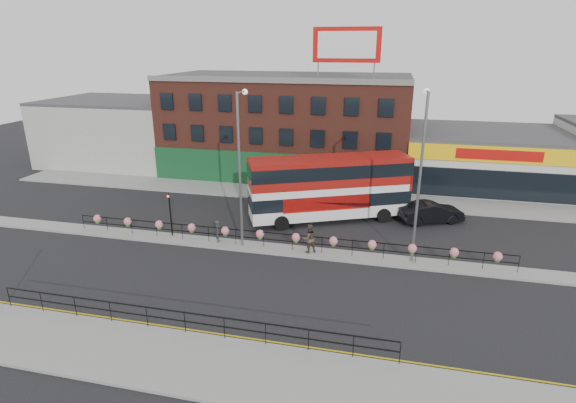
% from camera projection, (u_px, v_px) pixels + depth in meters
% --- Properties ---
extents(ground, '(120.00, 120.00, 0.00)m').
position_uv_depth(ground, '(278.00, 250.00, 30.47)').
color(ground, black).
rests_on(ground, ground).
extents(south_pavement, '(60.00, 4.00, 0.15)m').
position_uv_depth(south_pavement, '(209.00, 366.00, 19.42)').
color(south_pavement, gray).
rests_on(south_pavement, ground).
extents(north_pavement, '(60.00, 4.00, 0.15)m').
position_uv_depth(north_pavement, '(310.00, 195.00, 41.48)').
color(north_pavement, gray).
rests_on(north_pavement, ground).
extents(median, '(60.00, 1.60, 0.15)m').
position_uv_depth(median, '(278.00, 249.00, 30.45)').
color(median, gray).
rests_on(median, ground).
extents(yellow_line_inner, '(60.00, 0.10, 0.01)m').
position_uv_depth(yellow_line_inner, '(228.00, 335.00, 21.55)').
color(yellow_line_inner, gold).
rests_on(yellow_line_inner, ground).
extents(yellow_line_outer, '(60.00, 0.10, 0.01)m').
position_uv_depth(yellow_line_outer, '(227.00, 338.00, 21.39)').
color(yellow_line_outer, gold).
rests_on(yellow_line_outer, ground).
extents(brick_building, '(25.00, 12.21, 10.30)m').
position_uv_depth(brick_building, '(288.00, 125.00, 47.99)').
color(brick_building, brown).
rests_on(brick_building, ground).
extents(supermarket, '(15.00, 12.25, 5.30)m').
position_uv_depth(supermarket, '(484.00, 157.00, 44.46)').
color(supermarket, silver).
rests_on(supermarket, ground).
extents(warehouse_west, '(15.50, 12.00, 7.30)m').
position_uv_depth(warehouse_west, '(121.00, 131.00, 52.85)').
color(warehouse_west, '#A5A6A1').
rests_on(warehouse_west, ground).
extents(billboard, '(6.00, 0.29, 4.40)m').
position_uv_depth(billboard, '(347.00, 45.00, 39.36)').
color(billboard, '#B50D09').
rests_on(billboard, brick_building).
extents(median_railing, '(30.04, 0.56, 1.23)m').
position_uv_depth(median_railing, '(278.00, 236.00, 30.13)').
color(median_railing, black).
rests_on(median_railing, median).
extents(south_railing, '(20.04, 0.05, 1.12)m').
position_uv_depth(south_railing, '(184.00, 317.00, 21.30)').
color(south_railing, black).
rests_on(south_railing, south_pavement).
extents(double_decker_bus, '(12.63, 7.88, 5.08)m').
position_uv_depth(double_decker_bus, '(330.00, 182.00, 34.87)').
color(double_decker_bus, white).
rests_on(double_decker_bus, ground).
extents(car, '(5.33, 6.24, 1.64)m').
position_uv_depth(car, '(431.00, 212.00, 35.08)').
color(car, black).
rests_on(car, ground).
extents(pedestrian_a, '(0.67, 0.52, 1.57)m').
position_uv_depth(pedestrian_a, '(218.00, 231.00, 31.25)').
color(pedestrian_a, '#2B2D34').
rests_on(pedestrian_a, median).
extents(pedestrian_b, '(1.61, 1.59, 1.97)m').
position_uv_depth(pedestrian_b, '(309.00, 238.00, 29.59)').
color(pedestrian_b, '#45392B').
rests_on(pedestrian_b, median).
extents(lamp_column_west, '(0.37, 1.82, 10.36)m').
position_uv_depth(lamp_column_west, '(241.00, 157.00, 29.12)').
color(lamp_column_west, slate).
rests_on(lamp_column_west, median).
extents(lamp_column_east, '(0.38, 1.86, 10.62)m').
position_uv_depth(lamp_column_east, '(421.00, 164.00, 26.87)').
color(lamp_column_east, slate).
rests_on(lamp_column_east, median).
extents(traffic_light_median, '(0.15, 0.28, 3.65)m').
position_uv_depth(traffic_light_median, '(170.00, 205.00, 31.74)').
color(traffic_light_median, black).
rests_on(traffic_light_median, median).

